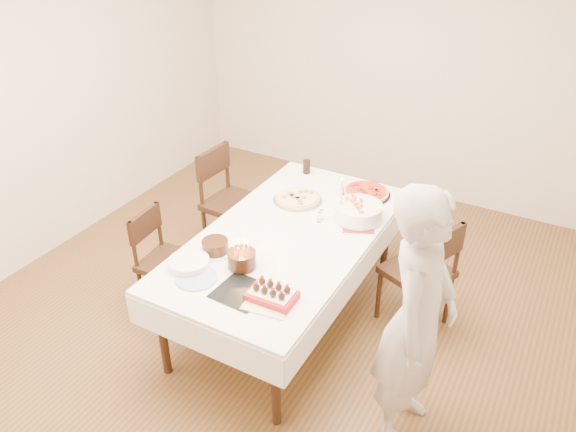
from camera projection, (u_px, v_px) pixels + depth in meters
The scene contains 22 objects.
floor at pixel (274, 313), 4.46m from camera, with size 5.00×5.00×0.00m, color #52351C.
wall_back at pixel (398, 65), 5.63m from camera, with size 4.50×0.04×2.70m, color beige.
wall_left at pixel (40, 103), 4.70m from camera, with size 0.04×5.00×2.70m, color beige.
dining_table at pixel (288, 276), 4.26m from camera, with size 1.14×2.14×0.75m, color white.
chair_right_savory at pixel (417, 272), 4.16m from camera, with size 0.47×0.47×0.93m, color black, non-canonical shape.
chair_left_savory at pixel (234, 204), 4.97m from camera, with size 0.50×0.50×0.98m, color black, non-canonical shape.
chair_left_dessert at pixel (169, 262), 4.33m from camera, with size 0.43×0.43×0.84m, color black, non-canonical shape.
person at pixel (417, 321), 3.12m from camera, with size 0.62×0.41×1.69m, color #B1ABA7.
pizza_white at pixel (298, 199), 4.47m from camera, with size 0.39×0.39×0.04m, color beige.
pizza_pepperoni at pixel (366, 192), 4.56m from camera, with size 0.40×0.40×0.04m, color red.
red_placemat at pixel (358, 225), 4.17m from camera, with size 0.23×0.23×0.01m, color #B21E1E.
pasta_bowl at pixel (358, 212), 4.21m from camera, with size 0.36×0.36×0.12m, color white.
taper_candle at pixel (341, 198), 4.16m from camera, with size 0.08×0.08×0.35m, color white.
shaker_pair at pixel (319, 217), 4.19m from camera, with size 0.07×0.07×0.08m, color white, non-canonical shape.
cola_glass at pixel (307, 167), 4.88m from camera, with size 0.07×0.07×0.12m, color black.
layer_cake at pixel (215, 247), 3.84m from camera, with size 0.23×0.23×0.10m, color black.
cake_board at pixel (241, 292), 3.50m from camera, with size 0.31×0.31×0.01m, color black.
birthday_cake at pixel (242, 255), 3.67m from camera, with size 0.19×0.19×0.17m, color #341C0E.
strawberry_box at pixel (272, 295), 3.42m from camera, with size 0.29×0.20×0.07m, color #AA1315, non-canonical shape.
box_lid at pixel (267, 306), 3.39m from camera, with size 0.28×0.18×0.02m, color beige.
plate_stack at pixel (189, 263), 3.72m from camera, with size 0.27×0.27×0.06m, color white.
china_plate at pixel (196, 278), 3.61m from camera, with size 0.27×0.27×0.01m, color white.
Camera 1 is at (1.76, -2.93, 2.97)m, focal length 35.00 mm.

